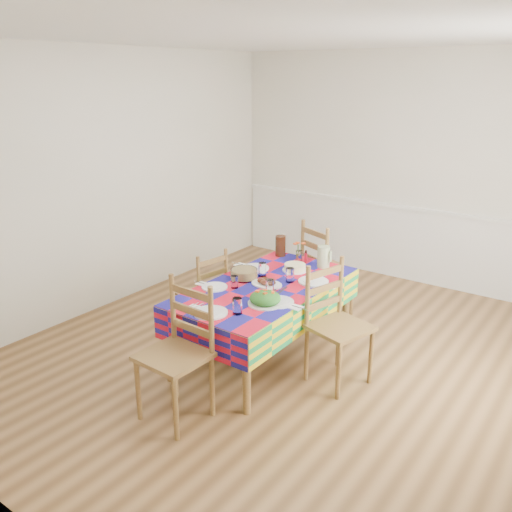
{
  "coord_description": "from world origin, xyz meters",
  "views": [
    {
      "loc": [
        2.31,
        -3.7,
        2.42
      ],
      "look_at": [
        -0.31,
        -0.08,
        0.91
      ],
      "focal_mm": 38.0,
      "sensor_mm": 36.0,
      "label": 1
    }
  ],
  "objects_px": {
    "meat_platter": "(267,282)",
    "chair_right": "(336,325)",
    "tea_pitcher": "(281,246)",
    "green_pitcher": "(324,257)",
    "chair_near": "(178,353)",
    "chair_far": "(324,270)",
    "dining_table": "(265,293)",
    "chair_left": "(205,294)"
  },
  "relations": [
    {
      "from": "dining_table",
      "to": "chair_right",
      "type": "bearing_deg",
      "value": 1.04
    },
    {
      "from": "chair_right",
      "to": "green_pitcher",
      "type": "bearing_deg",
      "value": 52.14
    },
    {
      "from": "dining_table",
      "to": "green_pitcher",
      "type": "height_order",
      "value": "green_pitcher"
    },
    {
      "from": "meat_platter",
      "to": "green_pitcher",
      "type": "relative_size",
      "value": 1.41
    },
    {
      "from": "chair_near",
      "to": "chair_far",
      "type": "distance_m",
      "value": 2.19
    },
    {
      "from": "green_pitcher",
      "to": "chair_left",
      "type": "relative_size",
      "value": 0.23
    },
    {
      "from": "chair_near",
      "to": "meat_platter",
      "type": "bearing_deg",
      "value": 92.26
    },
    {
      "from": "green_pitcher",
      "to": "tea_pitcher",
      "type": "bearing_deg",
      "value": 175.18
    },
    {
      "from": "meat_platter",
      "to": "chair_far",
      "type": "bearing_deg",
      "value": 91.07
    },
    {
      "from": "chair_far",
      "to": "chair_near",
      "type": "bearing_deg",
      "value": 111.48
    },
    {
      "from": "green_pitcher",
      "to": "chair_right",
      "type": "distance_m",
      "value": 0.92
    },
    {
      "from": "green_pitcher",
      "to": "meat_platter",
      "type": "bearing_deg",
      "value": -103.85
    },
    {
      "from": "meat_platter",
      "to": "dining_table",
      "type": "bearing_deg",
      "value": -99.85
    },
    {
      "from": "tea_pitcher",
      "to": "chair_right",
      "type": "bearing_deg",
      "value": -35.8
    },
    {
      "from": "chair_far",
      "to": "green_pitcher",
      "type": "bearing_deg",
      "value": 137.53
    },
    {
      "from": "tea_pitcher",
      "to": "chair_near",
      "type": "height_order",
      "value": "chair_near"
    },
    {
      "from": "chair_left",
      "to": "tea_pitcher",
      "type": "bearing_deg",
      "value": 164.19
    },
    {
      "from": "green_pitcher",
      "to": "chair_far",
      "type": "distance_m",
      "value": 0.51
    },
    {
      "from": "meat_platter",
      "to": "chair_far",
      "type": "relative_size",
      "value": 0.29
    },
    {
      "from": "chair_near",
      "to": "chair_right",
      "type": "bearing_deg",
      "value": 60.37
    },
    {
      "from": "meat_platter",
      "to": "tea_pitcher",
      "type": "relative_size",
      "value": 1.39
    },
    {
      "from": "chair_near",
      "to": "chair_far",
      "type": "xyz_separation_m",
      "value": [
        -0.02,
        2.19,
        -0.01
      ]
    },
    {
      "from": "green_pitcher",
      "to": "chair_left",
      "type": "xyz_separation_m",
      "value": [
        -0.87,
        -0.72,
        -0.35
      ]
    },
    {
      "from": "meat_platter",
      "to": "chair_right",
      "type": "height_order",
      "value": "chair_right"
    },
    {
      "from": "chair_near",
      "to": "chair_right",
      "type": "distance_m",
      "value": 1.3
    },
    {
      "from": "meat_platter",
      "to": "chair_right",
      "type": "relative_size",
      "value": 0.29
    },
    {
      "from": "dining_table",
      "to": "chair_far",
      "type": "xyz_separation_m",
      "value": [
        -0.02,
        1.09,
        -0.11
      ]
    },
    {
      "from": "dining_table",
      "to": "tea_pitcher",
      "type": "xyz_separation_m",
      "value": [
        -0.34,
        0.76,
        0.18
      ]
    },
    {
      "from": "green_pitcher",
      "to": "chair_left",
      "type": "height_order",
      "value": "green_pitcher"
    },
    {
      "from": "dining_table",
      "to": "tea_pitcher",
      "type": "height_order",
      "value": "tea_pitcher"
    },
    {
      "from": "meat_platter",
      "to": "tea_pitcher",
      "type": "height_order",
      "value": "tea_pitcher"
    },
    {
      "from": "meat_platter",
      "to": "chair_near",
      "type": "height_order",
      "value": "chair_near"
    },
    {
      "from": "chair_far",
      "to": "meat_platter",
      "type": "bearing_deg",
      "value": 112.06
    },
    {
      "from": "green_pitcher",
      "to": "chair_near",
      "type": "distance_m",
      "value": 1.83
    },
    {
      "from": "chair_near",
      "to": "chair_right",
      "type": "relative_size",
      "value": 1.02
    },
    {
      "from": "chair_left",
      "to": "chair_right",
      "type": "xyz_separation_m",
      "value": [
        1.39,
        0.02,
        0.06
      ]
    },
    {
      "from": "meat_platter",
      "to": "green_pitcher",
      "type": "height_order",
      "value": "green_pitcher"
    },
    {
      "from": "tea_pitcher",
      "to": "chair_near",
      "type": "xyz_separation_m",
      "value": [
        0.34,
        -1.85,
        -0.28
      ]
    },
    {
      "from": "green_pitcher",
      "to": "tea_pitcher",
      "type": "height_order",
      "value": "tea_pitcher"
    },
    {
      "from": "meat_platter",
      "to": "chair_right",
      "type": "bearing_deg",
      "value": -0.62
    },
    {
      "from": "chair_far",
      "to": "tea_pitcher",
      "type": "bearing_deg",
      "value": 67.33
    },
    {
      "from": "chair_near",
      "to": "chair_left",
      "type": "xyz_separation_m",
      "value": [
        -0.7,
        1.08,
        -0.07
      ]
    }
  ]
}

